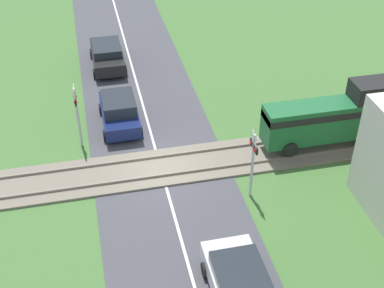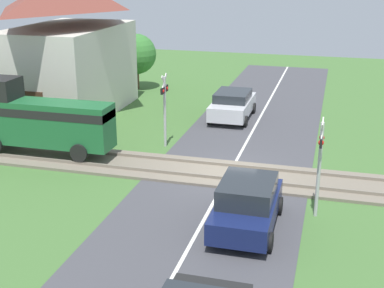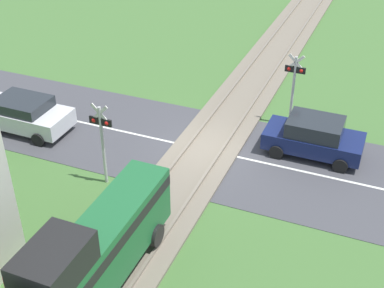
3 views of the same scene
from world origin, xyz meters
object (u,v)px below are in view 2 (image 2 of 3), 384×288
car_near_crossing (247,204)px  car_far_side (233,104)px  station_building (69,46)px  crossing_signal_west_approach (320,156)px  pedestrian_by_station (31,125)px  crossing_signal_east_approach (165,101)px

car_near_crossing → car_far_side: 12.61m
car_near_crossing → car_far_side: car_near_crossing is taller
car_far_side → station_building: bearing=96.6°
crossing_signal_west_approach → pedestrian_by_station: crossing_signal_west_approach is taller
crossing_signal_east_approach → pedestrian_by_station: size_ratio=2.04×
car_far_side → pedestrian_by_station: pedestrian_by_station is taller
car_near_crossing → station_building: (11.23, 11.88, 2.88)m
crossing_signal_west_approach → pedestrian_by_station: size_ratio=2.04×
car_near_crossing → station_building: size_ratio=0.46×
crossing_signal_east_approach → station_building: (4.30, 6.89, 1.55)m
crossing_signal_east_approach → pedestrian_by_station: crossing_signal_east_approach is taller
car_near_crossing → crossing_signal_west_approach: crossing_signal_west_approach is taller
car_near_crossing → crossing_signal_east_approach: (6.93, 4.98, 1.32)m
crossing_signal_west_approach → station_building: 17.12m
crossing_signal_west_approach → car_far_side: bearing=24.7°
crossing_signal_west_approach → crossing_signal_east_approach: (5.47, 7.08, 0.00)m
crossing_signal_west_approach → crossing_signal_east_approach: size_ratio=1.00×
crossing_signal_east_approach → pedestrian_by_station: 6.63m
car_far_side → pedestrian_by_station: (-6.15, 8.53, -0.05)m
car_far_side → station_building: (-1.05, 9.00, 2.91)m
pedestrian_by_station → crossing_signal_west_approach: bearing=-109.0°
car_near_crossing → car_far_side: size_ratio=0.95×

